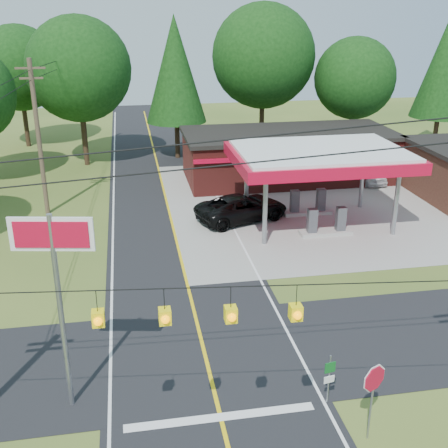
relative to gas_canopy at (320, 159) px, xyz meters
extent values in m
plane|color=#425C20|center=(-9.00, -13.00, -4.27)|extent=(120.00, 120.00, 0.00)
cube|color=black|center=(-9.00, -13.00, -4.26)|extent=(8.00, 120.00, 0.02)
cube|color=black|center=(-9.00, -13.00, -4.25)|extent=(70.00, 7.00, 0.02)
cube|color=yellow|center=(-9.00, -13.00, -4.24)|extent=(0.15, 110.00, 0.00)
cylinder|color=gray|center=(-4.00, -2.50, -2.17)|extent=(0.28, 0.28, 4.20)
cylinder|color=gray|center=(-4.00, 2.50, -2.17)|extent=(0.28, 0.28, 4.20)
cylinder|color=gray|center=(4.00, -2.50, -2.17)|extent=(0.28, 0.28, 4.20)
cylinder|color=gray|center=(4.00, 2.50, -2.17)|extent=(0.28, 0.28, 4.20)
cube|color=#BA0928|center=(0.00, 0.00, 0.08)|extent=(10.60, 7.40, 0.70)
cube|color=white|center=(0.00, 0.00, 0.48)|extent=(10.00, 7.00, 0.25)
cube|color=#9E9B93|center=(0.00, -1.80, -4.14)|extent=(3.20, 0.90, 0.22)
cube|color=#3F3F44|center=(-0.90, -1.80, -3.32)|extent=(0.55, 0.45, 1.50)
cube|color=#3F3F44|center=(0.90, -1.80, -3.32)|extent=(0.55, 0.45, 1.50)
cube|color=#9E9B93|center=(0.00, 1.80, -4.14)|extent=(3.20, 0.90, 0.22)
cube|color=#3F3F44|center=(-0.90, 1.80, -3.32)|extent=(0.55, 0.45, 1.50)
cube|color=#3F3F44|center=(0.90, 1.80, -3.32)|extent=(0.55, 0.45, 1.50)
cube|color=maroon|center=(1.00, 10.00, -2.52)|extent=(16.00, 7.00, 3.50)
cube|color=black|center=(1.00, 10.00, -0.62)|extent=(16.40, 7.40, 0.30)
cube|color=#BA0928|center=(1.00, 6.40, -1.57)|extent=(16.00, 0.50, 0.25)
cylinder|color=#473828|center=(-17.00, 5.00, 0.73)|extent=(0.30, 0.30, 10.00)
cube|color=#473828|center=(-17.00, 5.00, 5.13)|extent=(1.80, 0.12, 0.12)
cube|color=#473828|center=(-17.00, 5.00, 4.53)|extent=(1.40, 0.12, 0.12)
cylinder|color=#473828|center=(-15.50, 22.00, 0.48)|extent=(0.30, 0.30, 9.50)
cube|color=yellow|center=(-12.55, -18.70, 1.23)|extent=(0.32, 0.32, 0.42)
cube|color=yellow|center=(-10.85, -18.90, 1.23)|extent=(0.32, 0.32, 0.42)
cube|color=yellow|center=(-9.15, -19.10, 1.23)|extent=(0.32, 0.32, 0.42)
cube|color=yellow|center=(-7.45, -19.30, 1.23)|extent=(0.32, 0.32, 0.42)
cylinder|color=#332316|center=(-15.00, 17.00, -1.93)|extent=(0.44, 0.44, 4.68)
sphere|color=black|center=(-15.00, 17.00, 3.79)|extent=(8.58, 8.58, 8.58)
cylinder|color=#332316|center=(-7.00, 18.00, -2.11)|extent=(0.44, 0.44, 4.32)
cone|color=black|center=(-7.00, 18.00, 3.53)|extent=(5.28, 5.28, 9.00)
cylinder|color=#332316|center=(1.00, 19.00, -1.75)|extent=(0.44, 0.44, 5.04)
sphere|color=black|center=(1.00, 19.00, 4.41)|extent=(9.24, 9.24, 9.24)
cylinder|color=#332316|center=(9.00, 17.00, -2.29)|extent=(0.44, 0.44, 3.96)
sphere|color=black|center=(9.00, 17.00, 2.55)|extent=(7.26, 7.26, 7.26)
cylinder|color=#332316|center=(17.00, 16.00, -2.11)|extent=(0.44, 0.44, 4.32)
cone|color=black|center=(17.00, 16.00, 3.53)|extent=(5.28, 5.28, 9.00)
cylinder|color=#332316|center=(-21.00, 25.00, -2.11)|extent=(0.44, 0.44, 4.32)
sphere|color=black|center=(-21.00, 25.00, 3.17)|extent=(7.92, 7.92, 7.92)
imported|color=black|center=(-4.50, 1.50, -3.43)|extent=(7.64, 7.64, 1.67)
imported|color=white|center=(6.85, 8.00, -3.54)|extent=(4.47, 4.47, 1.46)
cylinder|color=gray|center=(-14.00, -15.00, -0.72)|extent=(0.18, 0.18, 7.10)
cube|color=white|center=(-14.00, -15.00, 2.17)|extent=(2.61, 0.56, 1.11)
cube|color=#BA0928|center=(-14.00, -15.05, 2.17)|extent=(2.29, 0.48, 0.86)
cylinder|color=gray|center=(-4.50, -18.36, -2.96)|extent=(0.07, 0.07, 2.62)
cylinder|color=gray|center=(-5.20, -16.50, -3.29)|extent=(0.06, 0.06, 1.96)
cube|color=#0C591E|center=(-5.20, -16.54, -2.76)|extent=(0.40, 0.10, 0.40)
cube|color=white|center=(-5.20, -16.54, -3.25)|extent=(0.40, 0.10, 0.27)
camera|label=1|loc=(-11.55, -31.62, 8.78)|focal=45.00mm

